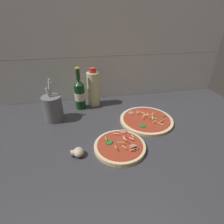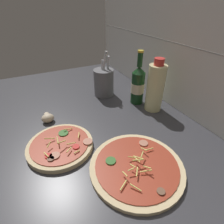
# 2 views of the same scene
# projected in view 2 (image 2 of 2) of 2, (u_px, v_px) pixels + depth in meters

# --- Properties ---
(counter_slab) EXTENTS (1.60, 0.90, 0.03)m
(counter_slab) POSITION_uv_depth(u_px,v_px,m) (88.00, 147.00, 0.62)
(counter_slab) COLOR #38383D
(counter_slab) RESTS_ON ground
(tile_backsplash) EXTENTS (1.60, 0.01, 0.60)m
(tile_backsplash) POSITION_uv_depth(u_px,v_px,m) (200.00, 49.00, 0.63)
(tile_backsplash) COLOR white
(tile_backsplash) RESTS_ON ground
(pizza_near) EXTENTS (0.22, 0.22, 0.05)m
(pizza_near) POSITION_uv_depth(u_px,v_px,m) (60.00, 145.00, 0.59)
(pizza_near) COLOR beige
(pizza_near) RESTS_ON counter_slab
(pizza_far) EXTENTS (0.28, 0.28, 0.04)m
(pizza_far) POSITION_uv_depth(u_px,v_px,m) (136.00, 166.00, 0.52)
(pizza_far) COLOR beige
(pizza_far) RESTS_ON counter_slab
(beer_bottle) EXTENTS (0.06, 0.06, 0.25)m
(beer_bottle) POSITION_uv_depth(u_px,v_px,m) (138.00, 85.00, 0.81)
(beer_bottle) COLOR #143819
(beer_bottle) RESTS_ON counter_slab
(oil_bottle) EXTENTS (0.07, 0.07, 0.23)m
(oil_bottle) POSITION_uv_depth(u_px,v_px,m) (155.00, 87.00, 0.75)
(oil_bottle) COLOR beige
(oil_bottle) RESTS_ON counter_slab
(mushroom_left) EXTENTS (0.05, 0.05, 0.04)m
(mushroom_left) POSITION_uv_depth(u_px,v_px,m) (48.00, 118.00, 0.72)
(mushroom_left) COLOR beige
(mushroom_left) RESTS_ON counter_slab
(utensil_crock) EXTENTS (0.10, 0.10, 0.22)m
(utensil_crock) POSITION_uv_depth(u_px,v_px,m) (104.00, 82.00, 0.89)
(utensil_crock) COLOR slate
(utensil_crock) RESTS_ON counter_slab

